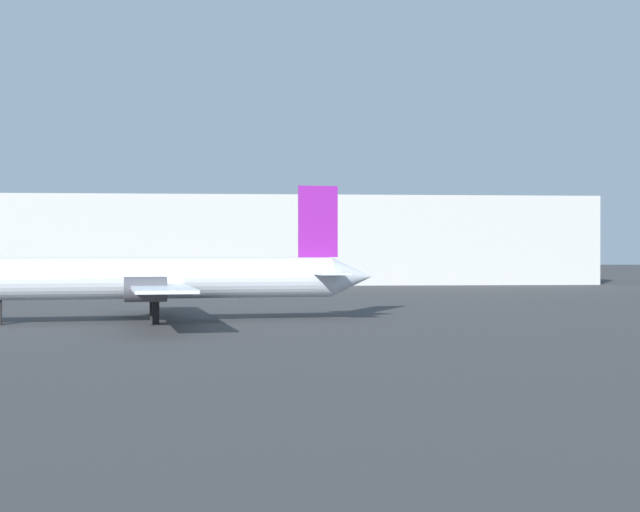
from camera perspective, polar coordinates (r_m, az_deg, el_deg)
airplane_distant at (r=63.46m, az=-10.77°, el=-1.32°), size 32.49×25.49×9.14m
terminal_building at (r=136.94m, az=-4.64°, el=0.92°), size 98.10×19.46×12.26m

